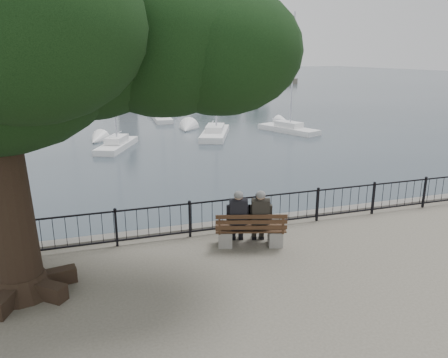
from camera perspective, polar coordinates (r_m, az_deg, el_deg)
name	(u,v)px	position (r m, az deg, el deg)	size (l,w,h in m)	color
harbor	(219,242)	(13.30, -0.67, -8.17)	(260.00, 260.00, 1.20)	#5F5B56
railing	(224,214)	(12.45, 0.00, -4.61)	(22.06, 0.06, 1.00)	black
bench	(250,234)	(11.70, 3.47, -7.17)	(1.94, 1.06, 0.98)	slate
person_left	(238,219)	(11.64, 1.84, -5.30)	(0.59, 0.84, 1.56)	black
person_right	(260,219)	(11.68, 4.67, -5.26)	(0.59, 0.84, 1.56)	black
tree	(32,30)	(9.48, -23.78, 17.38)	(10.01, 6.99, 8.18)	black
lion_monument	(126,84)	(58.90, -12.69, 12.02)	(6.18, 6.18, 9.07)	#5F5B56
sailboat_b	(117,143)	(29.50, -13.81, 4.58)	(3.24, 5.08, 11.57)	white
sailboat_c	(215,132)	(32.95, -1.18, 6.14)	(3.89, 6.27, 11.54)	white
sailboat_d	(288,128)	(35.25, 8.42, 6.55)	(3.38, 5.56, 9.19)	white
sailboat_f	(162,117)	(41.52, -8.14, 8.01)	(1.71, 5.26, 10.48)	white
sailboat_g	(173,109)	(47.43, -6.63, 9.03)	(3.11, 5.20, 10.15)	white
sailboat_h	(70,110)	(49.10, -19.42, 8.50)	(2.04, 5.37, 11.12)	white
far_shore	(227,64)	(92.76, 0.44, 14.75)	(30.00, 8.60, 9.18)	#5B5548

